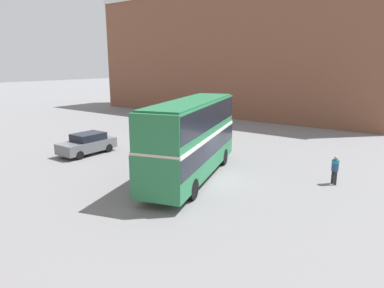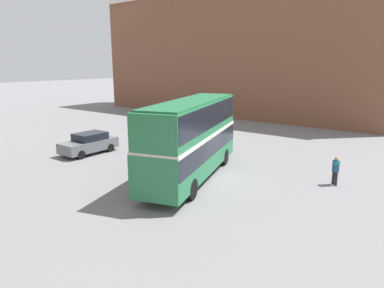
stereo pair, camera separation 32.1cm
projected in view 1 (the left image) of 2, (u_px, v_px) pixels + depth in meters
ground_plane at (211, 179)px, 20.38m from camera, size 240.00×240.00×0.00m
building_row_right at (231, 54)px, 45.36m from camera, size 8.41×40.00×15.98m
double_decker_bus at (192, 134)px, 19.97m from camera, size 10.77×5.50×4.66m
pedestrian_foreground at (335, 167)px, 19.27m from camera, size 0.58×0.58×1.66m
parked_car_kerb_near at (174, 122)px, 35.68m from camera, size 4.60×1.91×1.41m
parked_car_side_street at (87, 144)px, 25.89m from camera, size 4.33×1.93×1.59m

